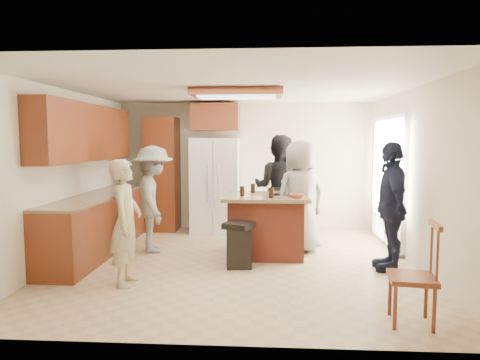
# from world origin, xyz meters

# --- Properties ---
(person_front_left) EXTENTS (0.44, 0.58, 1.54)m
(person_front_left) POSITION_xyz_m (-1.28, -0.99, 0.77)
(person_front_left) COLOR tan
(person_front_left) RESTS_ON ground
(person_behind_left) EXTENTS (1.01, 0.76, 1.86)m
(person_behind_left) POSITION_xyz_m (0.64, 1.48, 0.93)
(person_behind_left) COLOR black
(person_behind_left) RESTS_ON ground
(person_behind_right) EXTENTS (1.03, 0.91, 1.77)m
(person_behind_right) POSITION_xyz_m (0.96, 0.64, 0.89)
(person_behind_right) COLOR gray
(person_behind_right) RESTS_ON ground
(person_side_right) EXTENTS (0.59, 1.06, 1.75)m
(person_side_right) POSITION_xyz_m (2.11, -0.18, 0.87)
(person_side_right) COLOR #1A1E34
(person_side_right) RESTS_ON ground
(person_counter) EXTENTS (0.82, 1.19, 1.68)m
(person_counter) POSITION_xyz_m (-1.35, 0.56, 0.84)
(person_counter) COLOR gray
(person_counter) RESTS_ON ground
(left_cabinetry) EXTENTS (0.64, 3.00, 2.30)m
(left_cabinetry) POSITION_xyz_m (-2.24, 0.40, 0.96)
(left_cabinetry) COLOR maroon
(left_cabinetry) RESTS_ON ground
(back_wall_units) EXTENTS (1.80, 0.60, 2.45)m
(back_wall_units) POSITION_xyz_m (-1.33, 2.20, 1.38)
(back_wall_units) COLOR maroon
(back_wall_units) RESTS_ON ground
(refrigerator) EXTENTS (0.90, 0.76, 1.80)m
(refrigerator) POSITION_xyz_m (-0.55, 2.12, 0.90)
(refrigerator) COLOR white
(refrigerator) RESTS_ON ground
(kitchen_island) EXTENTS (1.28, 1.03, 0.93)m
(kitchen_island) POSITION_xyz_m (0.42, 0.44, 0.47)
(kitchen_island) COLOR #9D3B28
(kitchen_island) RESTS_ON ground
(island_items) EXTENTS (0.95, 0.72, 0.15)m
(island_items) POSITION_xyz_m (0.63, 0.36, 0.97)
(island_items) COLOR silver
(island_items) RESTS_ON kitchen_island
(trash_bin) EXTENTS (0.47, 0.47, 0.63)m
(trash_bin) POSITION_xyz_m (0.05, -0.20, 0.32)
(trash_bin) COLOR black
(trash_bin) RESTS_ON ground
(spindle_chair) EXTENTS (0.48, 0.48, 0.99)m
(spindle_chair) POSITION_xyz_m (1.85, -1.95, 0.45)
(spindle_chair) COLOR maroon
(spindle_chair) RESTS_ON ground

